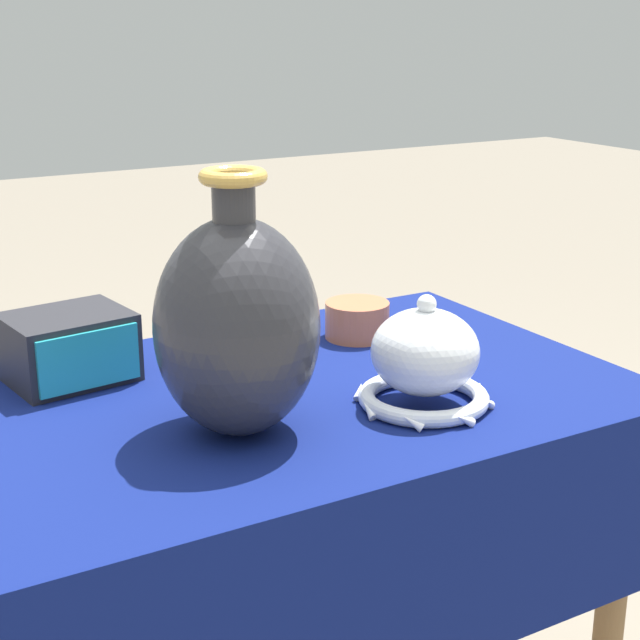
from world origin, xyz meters
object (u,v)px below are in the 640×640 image
Objects in this scene: vase_tall_bulbous at (237,325)px; jar_round_celadon at (238,309)px; vase_dome_bell at (425,362)px; mosaic_tile_box at (69,347)px; pot_squat_terracotta at (357,320)px.

jar_round_celadon is (0.13, 0.27, -0.07)m from vase_tall_bulbous.
vase_dome_bell is at bearing -69.51° from jar_round_celadon.
vase_dome_bell reaches higher than mosaic_tile_box.
pot_squat_terracotta is (0.08, 0.28, -0.03)m from vase_dome_bell.
jar_round_celadon is (-0.19, 0.03, 0.04)m from pot_squat_terracotta.
vase_tall_bulbous is 0.26m from vase_dome_bell.
vase_tall_bulbous reaches higher than vase_dome_bell.
pot_squat_terracotta is at bearing 74.94° from vase_dome_bell.
vase_tall_bulbous is 3.18× the size of pot_squat_terracotta.
vase_tall_bulbous is at bearing -115.52° from jar_round_celadon.
jar_round_celadon is at bearing 171.34° from pot_squat_terracotta.
vase_dome_bell is 0.29m from pot_squat_terracotta.
vase_tall_bulbous is 0.32m from mosaic_tile_box.
mosaic_tile_box is 0.25m from jar_round_celadon.
mosaic_tile_box is at bearing 177.24° from jar_round_celadon.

